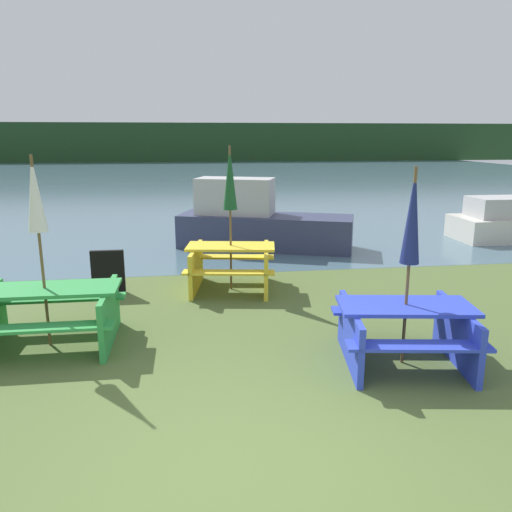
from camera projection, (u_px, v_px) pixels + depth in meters
name	position (u px, v px, depth m)	size (l,w,h in m)	color
ground_plane	(244.00, 479.00, 3.93)	(60.00, 60.00, 0.00)	#516633
water	(193.00, 176.00, 33.83)	(60.00, 50.00, 0.00)	slate
far_treeline	(190.00, 142.00, 52.63)	(80.00, 1.60, 4.00)	#1E3D1E
picnic_table_blue	(404.00, 328.00, 5.85)	(1.72, 1.59, 0.73)	blue
picnic_table_green	(47.00, 310.00, 6.35)	(1.82, 1.38, 0.77)	green
picnic_table_yellow	(231.00, 263.00, 8.70)	(1.71, 1.60, 0.79)	yellow
umbrella_navy	(412.00, 219.00, 5.55)	(0.22, 0.22, 2.31)	brown
umbrella_white	(35.00, 197.00, 6.01)	(0.23, 0.23, 2.42)	brown
umbrella_darkgreen	(230.00, 180.00, 8.36)	(0.24, 0.24, 2.48)	brown
boat	(258.00, 223.00, 11.97)	(4.29, 2.55, 1.66)	#333856
signboard	(108.00, 272.00, 8.50)	(0.55, 0.08, 0.75)	black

